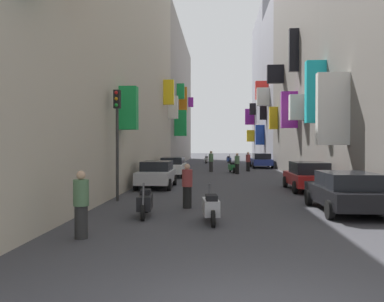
# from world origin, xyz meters

# --- Properties ---
(ground_plane) EXTENTS (140.00, 140.00, 0.00)m
(ground_plane) POSITION_xyz_m (0.00, 30.00, 0.00)
(ground_plane) COLOR #38383D
(building_left_near) EXTENTS (7.00, 22.71, 13.07)m
(building_left_near) POSITION_xyz_m (-7.99, 11.35, 6.54)
(building_left_near) COLOR #BCB29E
(building_left_near) RESTS_ON ground
(building_left_mid_a) EXTENTS (6.87, 9.56, 17.64)m
(building_left_mid_a) POSITION_xyz_m (-7.99, 27.49, 8.81)
(building_left_mid_a) COLOR #BCB29E
(building_left_mid_a) RESTS_ON ground
(building_left_mid_b) EXTENTS (7.24, 27.73, 16.49)m
(building_left_mid_b) POSITION_xyz_m (-7.99, 46.12, 8.24)
(building_left_mid_b) COLOR gray
(building_left_mid_b) RESTS_ON ground
(building_right_mid_a) EXTENTS (7.37, 18.00, 18.99)m
(building_right_mid_a) POSITION_xyz_m (7.99, 25.99, 9.49)
(building_right_mid_a) COLOR slate
(building_right_mid_a) RESTS_ON ground
(building_right_mid_b) EXTENTS (7.39, 10.09, 17.69)m
(building_right_mid_b) POSITION_xyz_m (7.98, 40.03, 8.83)
(building_right_mid_b) COLOR gray
(building_right_mid_b) RESTS_ON ground
(building_right_mid_c) EXTENTS (7.39, 14.92, 20.45)m
(building_right_mid_c) POSITION_xyz_m (7.99, 52.54, 10.22)
(building_right_mid_c) COLOR gray
(building_right_mid_c) RESTS_ON ground
(parked_car_silver) EXTENTS (1.87, 3.94, 1.42)m
(parked_car_silver) POSITION_xyz_m (-3.78, 15.90, 0.75)
(parked_car_silver) COLOR #B7B7BC
(parked_car_silver) RESTS_ON ground
(parked_car_black) EXTENTS (2.02, 4.33, 1.37)m
(parked_car_black) POSITION_xyz_m (3.86, 8.66, 0.73)
(parked_car_black) COLOR black
(parked_car_black) RESTS_ON ground
(parked_car_blue) EXTENTS (1.98, 4.49, 1.43)m
(parked_car_blue) POSITION_xyz_m (3.78, 34.54, 0.75)
(parked_car_blue) COLOR navy
(parked_car_blue) RESTS_ON ground
(parked_car_white) EXTENTS (1.88, 4.18, 1.38)m
(parked_car_white) POSITION_xyz_m (-3.78, 23.30, 0.74)
(parked_car_white) COLOR white
(parked_car_white) RESTS_ON ground
(parked_car_red) EXTENTS (1.96, 4.16, 1.44)m
(parked_car_red) POSITION_xyz_m (4.00, 14.99, 0.76)
(parked_car_red) COLOR #B21E1E
(parked_car_red) RESTS_ON ground
(scooter_white) EXTENTS (0.50, 1.78, 1.13)m
(scooter_white) POSITION_xyz_m (-1.92, 43.26, 0.46)
(scooter_white) COLOR silver
(scooter_white) RESTS_ON ground
(scooter_black) EXTENTS (0.55, 1.94, 1.13)m
(scooter_black) POSITION_xyz_m (-2.84, 7.46, 0.46)
(scooter_black) COLOR black
(scooter_black) RESTS_ON ground
(scooter_green) EXTENTS (0.63, 1.98, 1.13)m
(scooter_green) POSITION_xyz_m (0.64, 27.38, 0.46)
(scooter_green) COLOR #287F3D
(scooter_green) RESTS_ON ground
(scooter_blue) EXTENTS (0.57, 1.83, 1.13)m
(scooter_blue) POSITION_xyz_m (0.83, 43.86, 0.46)
(scooter_blue) COLOR #2D4CAD
(scooter_blue) RESTS_ON ground
(scooter_silver) EXTENTS (0.56, 1.91, 1.13)m
(scooter_silver) POSITION_xyz_m (-0.71, 6.58, 0.46)
(scooter_silver) COLOR #ADADB2
(scooter_silver) RESTS_ON ground
(pedestrian_crossing) EXTENTS (0.42, 0.42, 1.62)m
(pedestrian_crossing) POSITION_xyz_m (-1.61, 9.20, 0.80)
(pedestrian_crossing) COLOR black
(pedestrian_crossing) RESTS_ON ground
(pedestrian_near_left) EXTENTS (0.54, 0.54, 1.67)m
(pedestrian_near_left) POSITION_xyz_m (-3.85, 4.38, 0.83)
(pedestrian_near_left) COLOR #282828
(pedestrian_near_left) RESTS_ON ground
(pedestrian_near_right) EXTENTS (0.42, 0.42, 1.64)m
(pedestrian_near_right) POSITION_xyz_m (0.98, 25.94, 0.81)
(pedestrian_near_right) COLOR black
(pedestrian_near_right) RESTS_ON ground
(pedestrian_mid_street) EXTENTS (0.50, 0.50, 1.66)m
(pedestrian_mid_street) POSITION_xyz_m (2.08, 29.16, 0.82)
(pedestrian_mid_street) COLOR black
(pedestrian_mid_street) RESTS_ON ground
(pedestrian_far_away) EXTENTS (0.43, 0.43, 1.76)m
(pedestrian_far_away) POSITION_xyz_m (-1.09, 28.34, 0.88)
(pedestrian_far_away) COLOR #2B2B2B
(pedestrian_far_away) RESTS_ON ground
(traffic_light_near_corner) EXTENTS (0.26, 0.34, 4.54)m
(traffic_light_near_corner) POSITION_xyz_m (-4.61, 10.83, 3.07)
(traffic_light_near_corner) COLOR #2D2D2D
(traffic_light_near_corner) RESTS_ON ground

